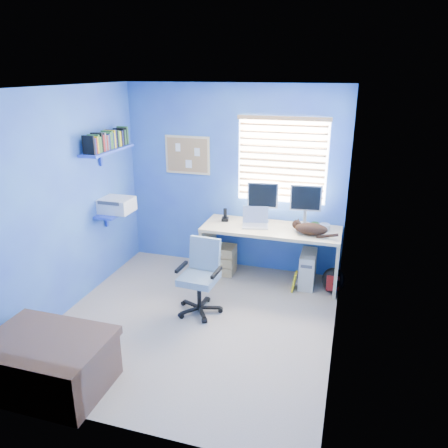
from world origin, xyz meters
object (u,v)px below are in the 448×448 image
(office_chair, at_px, (201,285))
(tower_pc, at_px, (308,269))
(laptop, at_px, (255,218))
(desk, at_px, (270,254))
(cat, at_px, (311,229))

(office_chair, bearing_deg, tower_pc, 41.77)
(laptop, bearing_deg, tower_pc, -11.51)
(tower_pc, bearing_deg, desk, 178.83)
(cat, bearing_deg, tower_pc, 124.13)
(desk, distance_m, cat, 0.68)
(desk, height_order, tower_pc, desk)
(desk, relative_size, office_chair, 2.07)
(laptop, height_order, tower_pc, laptop)
(cat, height_order, tower_pc, cat)
(laptop, height_order, office_chair, laptop)
(laptop, relative_size, office_chair, 0.39)
(desk, xyz_separation_m, office_chair, (-0.62, -1.00, -0.05))
(desk, bearing_deg, tower_pc, -0.15)
(laptop, xyz_separation_m, office_chair, (-0.41, -0.98, -0.53))
(tower_pc, height_order, office_chair, office_chair)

